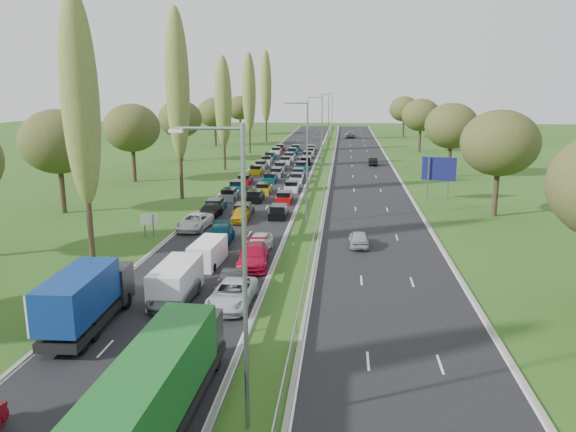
% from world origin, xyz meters
% --- Properties ---
extents(ground, '(260.00, 260.00, 0.00)m').
position_xyz_m(ground, '(4.50, 80.00, 0.00)').
color(ground, '#274A17').
rests_on(ground, ground).
extents(near_carriageway, '(10.50, 215.00, 0.04)m').
position_xyz_m(near_carriageway, '(-2.25, 82.50, 0.00)').
color(near_carriageway, black).
rests_on(near_carriageway, ground).
extents(far_carriageway, '(10.50, 215.00, 0.04)m').
position_xyz_m(far_carriageway, '(11.25, 82.50, 0.00)').
color(far_carriageway, black).
rests_on(far_carriageway, ground).
extents(central_reservation, '(2.36, 215.00, 0.32)m').
position_xyz_m(central_reservation, '(4.50, 82.50, 0.55)').
color(central_reservation, gray).
rests_on(central_reservation, ground).
extents(lamp_columns, '(0.18, 140.18, 12.00)m').
position_xyz_m(lamp_columns, '(4.50, 78.00, 6.00)').
color(lamp_columns, gray).
rests_on(lamp_columns, ground).
extents(poplar_row, '(2.80, 127.80, 22.44)m').
position_xyz_m(poplar_row, '(-11.50, 68.17, 12.39)').
color(poplar_row, '#2D2116').
rests_on(poplar_row, ground).
extents(woodland_left, '(8.00, 166.00, 11.10)m').
position_xyz_m(woodland_left, '(-22.00, 62.63, 7.68)').
color(woodland_left, '#2D2116').
rests_on(woodland_left, ground).
extents(woodland_right, '(8.00, 153.00, 11.10)m').
position_xyz_m(woodland_right, '(24.00, 66.67, 7.68)').
color(woodland_right, '#2D2116').
rests_on(woodland_right, ground).
extents(traffic_queue_fill, '(9.11, 68.12, 0.80)m').
position_xyz_m(traffic_queue_fill, '(-2.28, 77.35, 0.44)').
color(traffic_queue_fill, '#053F4C').
rests_on(traffic_queue_fill, ground).
extents(near_car_2, '(2.90, 5.51, 1.48)m').
position_xyz_m(near_car_2, '(-5.96, 39.21, 0.76)').
color(near_car_2, silver).
rests_on(near_car_2, near_carriageway).
extents(near_car_3, '(2.18, 4.93, 1.41)m').
position_xyz_m(near_car_3, '(-5.70, 44.12, 0.72)').
color(near_car_3, black).
rests_on(near_car_3, near_carriageway).
extents(near_car_6, '(2.45, 5.06, 1.39)m').
position_xyz_m(near_car_6, '(-2.30, 20.48, 0.71)').
color(near_car_6, slate).
rests_on(near_car_6, near_carriageway).
extents(near_car_7, '(2.45, 5.47, 1.56)m').
position_xyz_m(near_car_7, '(-2.49, 34.32, 0.80)').
color(near_car_7, '#053F55').
rests_on(near_car_7, near_carriageway).
extents(near_car_8, '(1.78, 4.17, 1.41)m').
position_xyz_m(near_car_8, '(-2.18, 42.84, 0.72)').
color(near_car_8, '#C5970D').
rests_on(near_car_8, near_carriageway).
extents(near_car_9, '(1.75, 4.50, 1.46)m').
position_xyz_m(near_car_9, '(1.01, 22.55, 0.75)').
color(near_car_9, black).
rests_on(near_car_9, near_carriageway).
extents(near_car_10, '(2.62, 5.48, 1.51)m').
position_xyz_m(near_car_10, '(1.39, 20.57, 0.77)').
color(near_car_10, silver).
rests_on(near_car_10, near_carriageway).
extents(near_car_11, '(2.70, 5.67, 1.60)m').
position_xyz_m(near_car_11, '(1.43, 28.52, 0.82)').
color(near_car_11, '#B40B2C').
rests_on(near_car_11, near_carriageway).
extents(near_car_12, '(2.07, 4.57, 1.52)m').
position_xyz_m(near_car_12, '(1.30, 32.29, 0.78)').
color(near_car_12, silver).
rests_on(near_car_12, near_carriageway).
extents(far_car_0, '(1.68, 4.01, 1.36)m').
position_xyz_m(far_car_0, '(9.52, 34.79, 0.70)').
color(far_car_0, '#9DA0A6').
rests_on(far_car_0, far_carriageway).
extents(far_car_1, '(1.50, 4.24, 1.39)m').
position_xyz_m(far_car_1, '(13.13, 87.10, 0.72)').
color(far_car_1, black).
rests_on(far_car_1, far_carriageway).
extents(far_car_2, '(2.65, 5.63, 1.56)m').
position_xyz_m(far_car_2, '(9.55, 143.34, 0.80)').
color(far_car_2, gray).
rests_on(far_car_2, far_carriageway).
extents(blue_lorry, '(2.31, 8.32, 3.51)m').
position_xyz_m(blue_lorry, '(-5.94, 16.36, 1.84)').
color(blue_lorry, black).
rests_on(blue_lorry, near_carriageway).
extents(green_lorry, '(2.28, 12.32, 3.65)m').
position_xyz_m(green_lorry, '(1.21, 7.36, 1.98)').
color(green_lorry, black).
rests_on(green_lorry, near_carriageway).
extents(white_van_front, '(2.19, 5.58, 2.24)m').
position_xyz_m(white_van_front, '(-2.43, 21.74, 1.15)').
color(white_van_front, white).
rests_on(white_van_front, near_carriageway).
extents(white_van_rear, '(1.86, 4.75, 1.91)m').
position_xyz_m(white_van_rear, '(-2.04, 28.59, 0.98)').
color(white_van_rear, white).
rests_on(white_van_rear, near_carriageway).
extents(info_sign, '(1.46, 0.53, 2.10)m').
position_xyz_m(info_sign, '(-9.40, 36.18, 1.37)').
color(info_sign, gray).
rests_on(info_sign, ground).
extents(direction_sign, '(3.90, 1.07, 5.20)m').
position_xyz_m(direction_sign, '(19.40, 56.20, 3.57)').
color(direction_sign, gray).
rests_on(direction_sign, ground).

